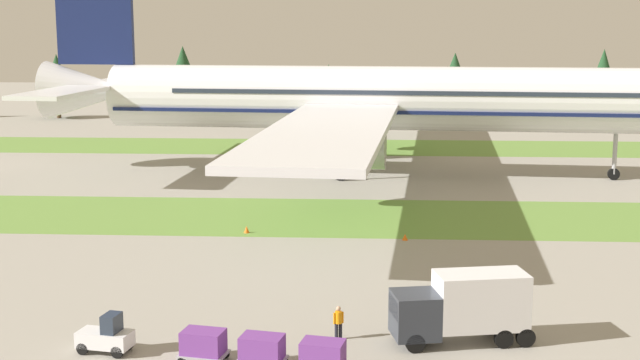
{
  "coord_description": "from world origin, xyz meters",
  "views": [
    {
      "loc": [
        7.52,
        -28.35,
        15.87
      ],
      "look_at": [
        3.82,
        37.38,
        4.0
      ],
      "focal_mm": 49.52,
      "sensor_mm": 36.0,
      "label": 1
    }
  ],
  "objects": [
    {
      "name": "taxiway_marker_0",
      "position": [
        -1.74,
        36.56,
        0.26
      ],
      "size": [
        0.44,
        0.44,
        0.52
      ],
      "primitive_type": "cone",
      "color": "orange",
      "rests_on": "ground"
    },
    {
      "name": "ground_crew_marshaller",
      "position": [
        6.06,
        14.15,
        0.95
      ],
      "size": [
        0.52,
        0.36,
        1.74
      ],
      "rotation": [
        0.0,
        0.0,
        3.56
      ],
      "color": "black",
      "rests_on": "ground"
    },
    {
      "name": "catering_truck",
      "position": [
        12.26,
        14.02,
        1.95
      ],
      "size": [
        7.27,
        3.61,
        3.58
      ],
      "rotation": [
        0.0,
        0.0,
        1.77
      ],
      "color": "#2D333D",
      "rests_on": "ground"
    },
    {
      "name": "cargo_dolly_third",
      "position": [
        5.5,
        9.69,
        0.92
      ],
      "size": [
        2.44,
        1.89,
        1.55
      ],
      "rotation": [
        0.0,
        0.0,
        1.38
      ],
      "color": "#A3A3A8",
      "rests_on": "ground"
    },
    {
      "name": "airliner",
      "position": [
        7.15,
        63.2,
        8.05
      ],
      "size": [
        69.68,
        85.59,
        22.47
      ],
      "rotation": [
        0.0,
        0.0,
        -1.65
      ],
      "color": "white",
      "rests_on": "ground"
    },
    {
      "name": "grass_strip_near",
      "position": [
        0.0,
        42.52,
        0.0
      ],
      "size": [
        320.0,
        14.5,
        0.01
      ],
      "primitive_type": "cube",
      "color": "olive",
      "rests_on": "ground"
    },
    {
      "name": "cargo_dolly_second",
      "position": [
        2.65,
        10.23,
        0.92
      ],
      "size": [
        2.44,
        1.89,
        1.55
      ],
      "rotation": [
        0.0,
        0.0,
        1.38
      ],
      "color": "#A3A3A8",
      "rests_on": "ground"
    },
    {
      "name": "grass_strip_far",
      "position": [
        0.0,
        83.51,
        0.0
      ],
      "size": [
        320.0,
        14.5,
        0.01
      ],
      "primitive_type": "cube",
      "color": "olive",
      "rests_on": "ground"
    },
    {
      "name": "cargo_dolly_lead",
      "position": [
        -0.2,
        10.78,
        0.92
      ],
      "size": [
        2.44,
        1.89,
        1.55
      ],
      "rotation": [
        0.0,
        0.0,
        1.38
      ],
      "color": "#A3A3A8",
      "rests_on": "ground"
    },
    {
      "name": "distant_tree_line",
      "position": [
        2.48,
        112.86,
        6.85
      ],
      "size": [
        173.36,
        10.86,
        12.07
      ],
      "color": "#4C3823",
      "rests_on": "ground"
    },
    {
      "name": "baggage_tug",
      "position": [
        -5.13,
        11.72,
        0.81
      ],
      "size": [
        2.8,
        1.76,
        1.97
      ],
      "rotation": [
        0.0,
        0.0,
        1.38
      ],
      "color": "silver",
      "rests_on": "ground"
    },
    {
      "name": "taxiway_marker_1",
      "position": [
        10.22,
        34.95,
        0.23
      ],
      "size": [
        0.44,
        0.44,
        0.46
      ],
      "primitive_type": "cone",
      "color": "orange",
      "rests_on": "ground"
    }
  ]
}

